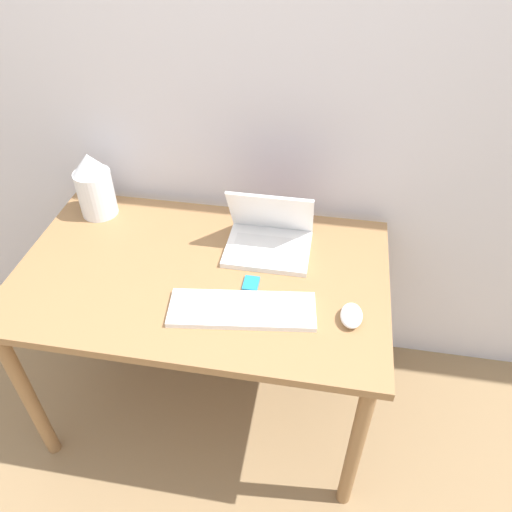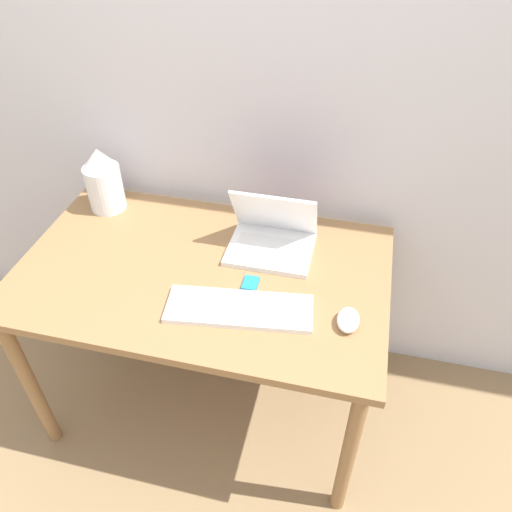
% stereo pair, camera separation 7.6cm
% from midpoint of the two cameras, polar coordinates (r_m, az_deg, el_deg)
% --- Properties ---
extents(ground_plane, '(12.00, 12.00, 0.00)m').
position_cam_midpoint_polar(ground_plane, '(2.09, -7.06, -24.21)').
color(ground_plane, '#8C704C').
extents(wall_back, '(6.00, 0.05, 2.50)m').
position_cam_midpoint_polar(wall_back, '(1.81, -1.40, 20.01)').
color(wall_back, silver).
rests_on(wall_back, ground_plane).
extents(desk, '(1.26, 0.77, 0.75)m').
position_cam_midpoint_polar(desk, '(1.76, -4.76, -3.66)').
color(desk, olive).
rests_on(desk, ground_plane).
extents(laptop, '(0.29, 0.24, 0.23)m').
position_cam_midpoint_polar(laptop, '(1.75, 3.10, 2.24)').
color(laptop, white).
rests_on(laptop, desk).
extents(keyboard, '(0.47, 0.21, 0.02)m').
position_cam_midpoint_polar(keyboard, '(1.55, -0.52, -6.07)').
color(keyboard, white).
rests_on(keyboard, desk).
extents(mouse, '(0.07, 0.10, 0.04)m').
position_cam_midpoint_polar(mouse, '(1.53, 11.91, -7.20)').
color(mouse, white).
rests_on(mouse, desk).
extents(vase, '(0.14, 0.14, 0.25)m').
position_cam_midpoint_polar(vase, '(1.98, -16.02, 8.34)').
color(vase, white).
rests_on(vase, desk).
extents(mp3_player, '(0.05, 0.07, 0.01)m').
position_cam_midpoint_polar(mp3_player, '(1.63, 0.70, -3.17)').
color(mp3_player, '#1E7FB7').
rests_on(mp3_player, desk).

